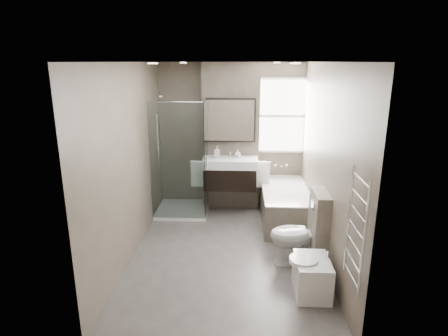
# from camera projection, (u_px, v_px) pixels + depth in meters

# --- Properties ---
(room) EXTENTS (2.70, 3.90, 2.70)m
(room) POSITION_uv_depth(u_px,v_px,m) (227.00, 163.00, 4.98)
(room) COLOR #524D4B
(room) RESTS_ON ground
(vanity_pier) EXTENTS (1.00, 0.25, 2.60)m
(vanity_pier) POSITION_uv_depth(u_px,v_px,m) (231.00, 137.00, 6.68)
(vanity_pier) COLOR #5E554A
(vanity_pier) RESTS_ON ground
(vanity) EXTENTS (0.95, 0.47, 0.66)m
(vanity) POSITION_uv_depth(u_px,v_px,m) (230.00, 173.00, 6.50)
(vanity) COLOR black
(vanity) RESTS_ON vanity_pier
(mirror_cabinet) EXTENTS (0.86, 0.08, 0.76)m
(mirror_cabinet) POSITION_uv_depth(u_px,v_px,m) (231.00, 120.00, 6.43)
(mirror_cabinet) COLOR black
(mirror_cabinet) RESTS_ON vanity_pier
(towel_left) EXTENTS (0.24, 0.06, 0.44)m
(towel_left) POSITION_uv_depth(u_px,v_px,m) (198.00, 174.00, 6.51)
(towel_left) COLOR white
(towel_left) RESTS_ON vanity_pier
(towel_right) EXTENTS (0.24, 0.06, 0.44)m
(towel_right) POSITION_uv_depth(u_px,v_px,m) (262.00, 175.00, 6.46)
(towel_right) COLOR white
(towel_right) RESTS_ON vanity_pier
(shower_enclosure) EXTENTS (0.90, 0.90, 2.00)m
(shower_enclosure) POSITION_uv_depth(u_px,v_px,m) (187.00, 187.00, 6.53)
(shower_enclosure) COLOR white
(shower_enclosure) RESTS_ON ground
(bathtub) EXTENTS (0.75, 1.60, 0.57)m
(bathtub) POSITION_uv_depth(u_px,v_px,m) (285.00, 203.00, 6.26)
(bathtub) COLOR #5E554A
(bathtub) RESTS_ON ground
(window) EXTENTS (0.98, 0.06, 1.33)m
(window) POSITION_uv_depth(u_px,v_px,m) (282.00, 116.00, 6.63)
(window) COLOR white
(window) RESTS_ON room
(toilet) EXTENTS (0.82, 0.53, 0.79)m
(toilet) POSITION_uv_depth(u_px,v_px,m) (299.00, 235.00, 4.94)
(toilet) COLOR white
(toilet) RESTS_ON ground
(cistern_box) EXTENTS (0.19, 0.55, 1.00)m
(cistern_box) POSITION_uv_depth(u_px,v_px,m) (318.00, 228.00, 4.90)
(cistern_box) COLOR #5E554A
(cistern_box) RESTS_ON ground
(bidet) EXTENTS (0.46, 0.54, 0.55)m
(bidet) POSITION_uv_depth(u_px,v_px,m) (311.00, 276.00, 4.31)
(bidet) COLOR white
(bidet) RESTS_ON ground
(towel_radiator) EXTENTS (0.03, 0.49, 1.10)m
(towel_radiator) POSITION_uv_depth(u_px,v_px,m) (356.00, 229.00, 3.43)
(towel_radiator) COLOR silver
(towel_radiator) RESTS_ON room
(soap_bottle_a) EXTENTS (0.09, 0.09, 0.20)m
(soap_bottle_a) POSITION_uv_depth(u_px,v_px,m) (217.00, 152.00, 6.45)
(soap_bottle_a) COLOR white
(soap_bottle_a) RESTS_ON vanity
(soap_bottle_b) EXTENTS (0.11, 0.11, 0.14)m
(soap_bottle_b) POSITION_uv_depth(u_px,v_px,m) (238.00, 153.00, 6.50)
(soap_bottle_b) COLOR white
(soap_bottle_b) RESTS_ON vanity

